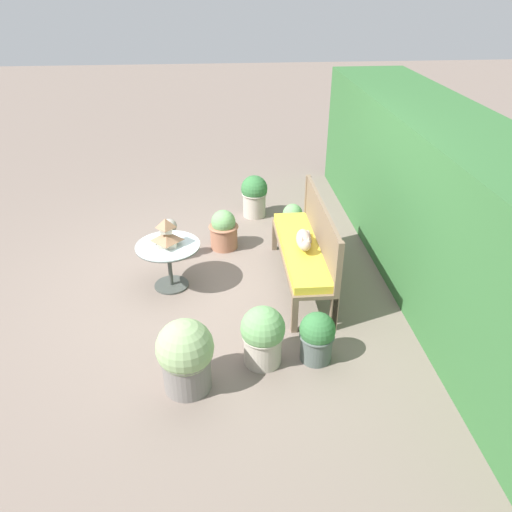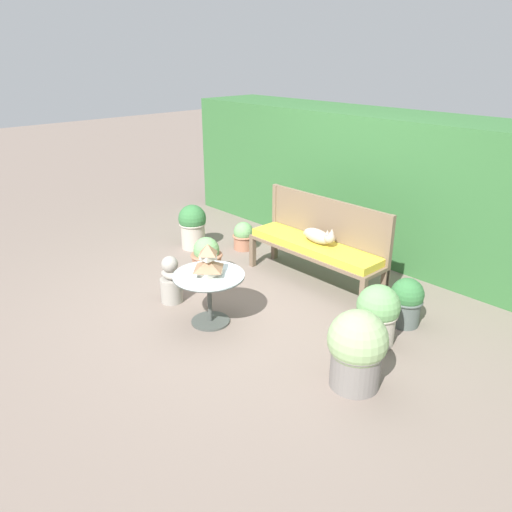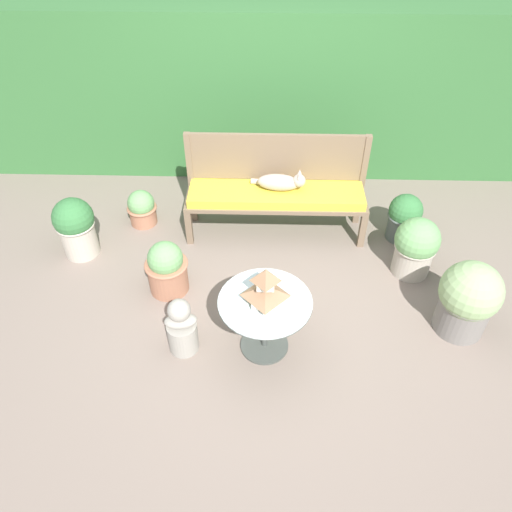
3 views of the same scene
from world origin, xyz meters
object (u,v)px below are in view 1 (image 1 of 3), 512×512
at_px(potted_plant_table_near, 224,230).
at_px(potted_plant_path_edge, 263,335).
at_px(garden_bust, 171,241).
at_px(potted_plant_patio_mid, 317,336).
at_px(potted_plant_hedge_corner, 186,355).
at_px(cat, 304,240).
at_px(pagoda_birdhouse, 167,234).
at_px(potted_plant_table_far, 292,218).
at_px(patio_table, 169,254).
at_px(potted_plant_bench_right, 254,195).
at_px(garden_bench, 301,252).

bearing_deg(potted_plant_table_near, potted_plant_path_edge, 7.44).
bearing_deg(garden_bust, potted_plant_patio_mid, 27.53).
bearing_deg(garden_bust, potted_plant_hedge_corner, -1.41).
bearing_deg(cat, pagoda_birdhouse, -89.62).
xyz_separation_m(cat, potted_plant_patio_mid, (1.18, -0.07, -0.33)).
relative_size(cat, potted_plant_path_edge, 0.89).
xyz_separation_m(potted_plant_table_far, potted_plant_path_edge, (2.55, -0.64, 0.11)).
bearing_deg(potted_plant_patio_mid, cat, 176.62).
relative_size(cat, patio_table, 0.74).
bearing_deg(potted_plant_table_far, patio_table, -50.90).
distance_m(cat, garden_bust, 1.68).
bearing_deg(potted_plant_table_near, potted_plant_hedge_corner, -8.83).
bearing_deg(garden_bust, potted_plant_bench_right, 127.21).
height_order(potted_plant_patio_mid, potted_plant_table_near, potted_plant_table_near).
relative_size(garden_bench, potted_plant_path_edge, 3.00).
height_order(cat, garden_bust, cat).
xyz_separation_m(potted_plant_table_far, potted_plant_hedge_corner, (2.80, -1.30, 0.16)).
bearing_deg(garden_bench, potted_plant_bench_right, -168.88).
relative_size(potted_plant_path_edge, potted_plant_table_near, 1.13).
distance_m(potted_plant_table_far, potted_plant_hedge_corner, 3.09).
bearing_deg(potted_plant_table_near, potted_plant_table_far, 113.66).
bearing_deg(potted_plant_table_far, potted_plant_hedge_corner, -24.82).
bearing_deg(potted_plant_bench_right, cat, 11.38).
height_order(cat, potted_plant_patio_mid, cat).
distance_m(potted_plant_table_far, potted_plant_patio_mid, 2.56).
distance_m(garden_bust, potted_plant_table_near, 0.67).
bearing_deg(potted_plant_hedge_corner, potted_plant_path_edge, 111.31).
distance_m(cat, potted_plant_patio_mid, 1.23).
relative_size(garden_bench, potted_plant_table_near, 3.39).
xyz_separation_m(potted_plant_patio_mid, potted_plant_table_near, (-2.15, -0.76, -0.01)).
distance_m(garden_bench, potted_plant_patio_mid, 1.24).
bearing_deg(garden_bench, potted_plant_hedge_corner, -38.75).
relative_size(potted_plant_patio_mid, potted_plant_bench_right, 0.81).
height_order(cat, potted_plant_hedge_corner, cat).
xyz_separation_m(potted_plant_hedge_corner, potted_plant_patio_mid, (-0.25, 1.13, -0.09)).
distance_m(pagoda_birdhouse, potted_plant_patio_mid, 1.93).
bearing_deg(potted_plant_patio_mid, patio_table, -133.74).
bearing_deg(potted_plant_table_far, potted_plant_bench_right, -136.32).
distance_m(cat, potted_plant_table_far, 1.43).
bearing_deg(potted_plant_hedge_corner, pagoda_birdhouse, -171.44).
xyz_separation_m(garden_bench, potted_plant_table_far, (-1.33, 0.11, -0.24)).
relative_size(potted_plant_table_far, potted_plant_hedge_corner, 0.57).
relative_size(garden_bust, potted_plant_table_near, 1.03).
height_order(pagoda_birdhouse, potted_plant_patio_mid, pagoda_birdhouse).
xyz_separation_m(pagoda_birdhouse, potted_plant_path_edge, (1.30, 0.89, -0.35)).
xyz_separation_m(garden_bench, garden_bust, (-0.71, -1.45, -0.19)).
bearing_deg(garden_bust, pagoda_birdhouse, -5.61).
relative_size(garden_bench, pagoda_birdhouse, 5.47).
bearing_deg(potted_plant_path_edge, potted_plant_patio_mid, 89.69).
height_order(pagoda_birdhouse, potted_plant_table_near, pagoda_birdhouse).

